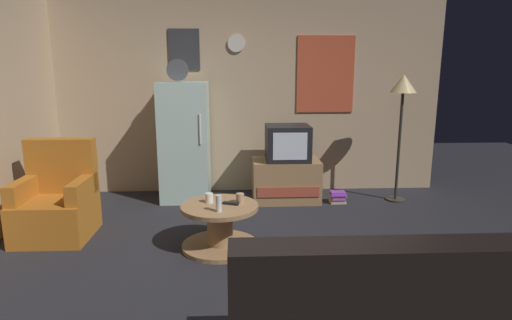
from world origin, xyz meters
The scene contains 13 objects.
ground_plane centered at (0.00, 0.00, 0.00)m, with size 12.00×12.00×0.00m, color #232328.
wall_with_art centered at (0.01, 2.45, 1.34)m, with size 5.20×0.12×2.68m.
fridge centered at (-0.80, 2.04, 0.75)m, with size 0.60×0.62×1.77m.
tv_stand centered at (0.48, 1.90, 0.26)m, with size 0.84×0.53×0.53m.
crt_tv centered at (0.49, 1.90, 0.75)m, with size 0.54×0.51×0.44m.
standing_lamp centered at (1.89, 1.85, 1.36)m, with size 0.32×0.32×1.59m.
coffee_table centered at (-0.31, 0.46, 0.21)m, with size 0.72×0.72×0.42m.
wine_glass centered at (-0.31, 0.27, 0.50)m, with size 0.05×0.05×0.15m, color silver.
mug_ceramic_white centered at (-0.40, 0.53, 0.47)m, with size 0.08×0.08×0.09m, color silver.
mug_ceramic_tan centered at (-0.12, 0.52, 0.47)m, with size 0.08×0.08×0.09m, color tan.
remote_control centered at (-0.20, 0.47, 0.43)m, with size 0.15×0.04×0.02m, color black.
armchair centered at (-1.95, 0.85, 0.34)m, with size 0.68×0.68×0.96m.
book_stack centered at (1.12, 1.77, 0.07)m, with size 0.21×0.17×0.15m.
Camera 1 is at (-0.14, -3.30, 1.66)m, focal length 29.77 mm.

